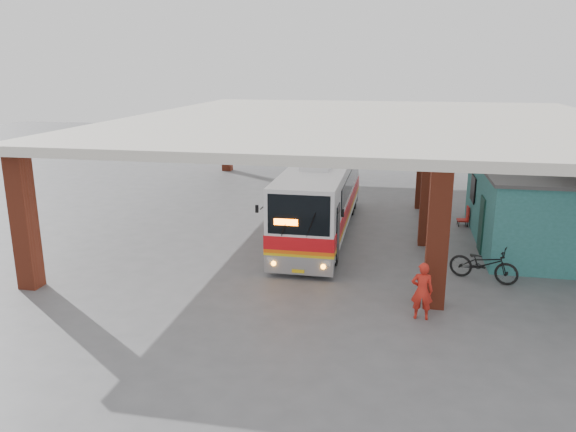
% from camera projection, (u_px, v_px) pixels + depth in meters
% --- Properties ---
extents(ground, '(90.00, 90.00, 0.00)m').
position_uv_depth(ground, '(342.00, 264.00, 19.94)').
color(ground, '#515154').
rests_on(ground, ground).
extents(brick_columns, '(20.10, 21.60, 4.35)m').
position_uv_depth(brick_columns, '(389.00, 179.00, 23.84)').
color(brick_columns, maroon).
rests_on(brick_columns, ground).
extents(canopy_roof, '(21.00, 23.00, 0.30)m').
position_uv_depth(canopy_roof, '(371.00, 120.00, 24.83)').
color(canopy_roof, beige).
rests_on(canopy_roof, brick_columns).
extents(shop_building, '(5.20, 8.20, 3.11)m').
position_uv_depth(shop_building, '(545.00, 205.00, 21.91)').
color(shop_building, '#2B6C65').
rests_on(shop_building, ground).
extents(coach_bus, '(2.38, 11.10, 3.23)m').
position_uv_depth(coach_bus, '(321.00, 196.00, 23.26)').
color(coach_bus, silver).
rests_on(coach_bus, ground).
extents(motorcycle, '(2.34, 1.50, 1.16)m').
position_uv_depth(motorcycle, '(484.00, 264.00, 18.32)').
color(motorcycle, black).
rests_on(motorcycle, ground).
extents(pedestrian, '(0.61, 0.40, 1.65)m').
position_uv_depth(pedestrian, '(422.00, 291.00, 15.48)').
color(pedestrian, red).
rests_on(pedestrian, ground).
extents(red_chair, '(0.50, 0.50, 0.87)m').
position_uv_depth(red_chair, '(465.00, 217.00, 24.65)').
color(red_chair, '#B31A13').
rests_on(red_chair, ground).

